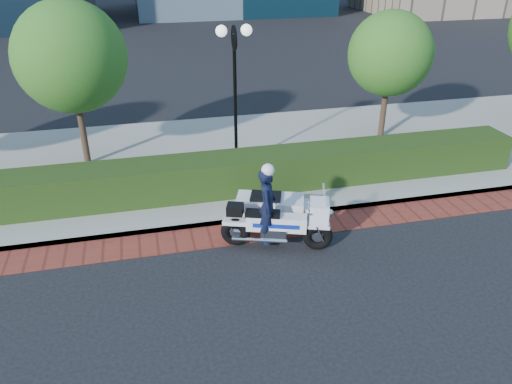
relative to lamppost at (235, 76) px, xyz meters
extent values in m
plane|color=black|center=(-1.00, -5.20, -2.96)|extent=(120.00, 120.00, 0.00)
cube|color=maroon|center=(-1.00, -3.70, -2.95)|extent=(60.00, 1.00, 0.01)
cube|color=gray|center=(-1.00, 0.80, -2.88)|extent=(60.00, 8.00, 0.15)
cube|color=black|center=(-1.00, -1.60, -2.31)|extent=(18.00, 1.20, 1.00)
cylinder|color=black|center=(0.00, 0.00, -2.66)|extent=(0.30, 0.30, 0.30)
cylinder|color=black|center=(0.00, 0.00, -0.81)|extent=(0.10, 0.10, 3.70)
cylinder|color=black|center=(0.00, 0.00, 1.04)|extent=(0.04, 0.70, 0.70)
sphere|color=white|center=(-0.35, 0.00, 1.24)|extent=(0.32, 0.32, 0.32)
sphere|color=white|center=(0.35, 0.00, 1.24)|extent=(0.32, 0.32, 0.32)
cylinder|color=#332319|center=(-4.50, 1.30, -1.72)|extent=(0.20, 0.20, 2.17)
sphere|color=#225615|center=(-4.50, 1.30, 0.48)|extent=(3.20, 3.20, 3.20)
cylinder|color=#332319|center=(5.50, 1.30, -1.85)|extent=(0.20, 0.20, 1.92)
sphere|color=#225615|center=(5.50, 1.30, 0.10)|extent=(2.80, 2.80, 2.80)
torus|color=black|center=(-0.87, -4.16, -2.61)|extent=(0.73, 0.43, 0.70)
torus|color=black|center=(0.92, -4.79, -2.61)|extent=(0.73, 0.43, 0.70)
cube|color=silver|center=(0.03, -4.47, -2.30)|extent=(1.41, 0.77, 0.36)
cube|color=silver|center=(-0.02, -4.46, -2.56)|extent=(0.69, 0.59, 0.30)
cube|color=silver|center=(0.92, -4.79, -1.96)|extent=(0.59, 0.69, 0.48)
cube|color=silver|center=(1.02, -4.82, -1.59)|extent=(0.29, 0.54, 0.42)
cube|color=black|center=(-0.27, -4.37, -2.09)|extent=(0.85, 0.56, 0.11)
cube|color=black|center=(-0.87, -4.16, -2.01)|extent=(0.46, 0.44, 0.23)
cube|color=silver|center=(0.12, -3.56, -2.43)|extent=(1.79, 1.23, 0.58)
cube|color=black|center=(0.02, -3.52, -2.11)|extent=(0.87, 0.74, 0.08)
torus|color=black|center=(0.19, -3.04, -2.69)|extent=(0.55, 0.33, 0.53)
imported|color=black|center=(-0.17, -4.41, -1.89)|extent=(0.63, 0.77, 1.82)
sphere|color=white|center=(-0.17, -4.41, -1.00)|extent=(0.30, 0.30, 0.30)
camera|label=1|loc=(-2.74, -13.93, 3.49)|focal=35.00mm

